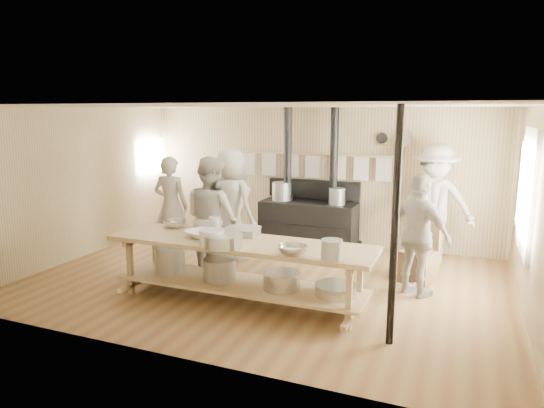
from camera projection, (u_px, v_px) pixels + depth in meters
name	position (u px, v px, depth m)	size (l,w,h in m)	color
ground	(266.00, 280.00, 7.35)	(7.00, 7.00, 0.00)	brown
room_shell	(266.00, 174.00, 7.04)	(7.00, 7.00, 7.00)	tan
window_right	(528.00, 191.00, 6.33)	(0.09, 1.50, 1.65)	beige
left_opening	(151.00, 156.00, 10.14)	(0.00, 0.90, 0.90)	white
stove	(309.00, 219.00, 9.18)	(1.90, 0.75, 2.60)	black
towel_rail	(314.00, 163.00, 9.24)	(3.00, 0.04, 0.47)	tan
back_wall_shelf	(394.00, 141.00, 8.65)	(0.63, 0.14, 0.32)	tan
prep_table	(239.00, 265.00, 6.43)	(3.60, 0.90, 0.85)	tan
support_post	(395.00, 229.00, 5.12)	(0.08, 0.08, 2.60)	black
cook_far_left	(171.00, 206.00, 8.58)	(0.64, 0.42, 1.76)	#B7B0A2
cook_left	(212.00, 218.00, 7.30)	(0.91, 0.71, 1.88)	#B7B0A2
cook_center	(231.00, 204.00, 8.29)	(0.93, 0.61, 1.91)	#B7B0A2
cook_right	(419.00, 236.00, 6.61)	(1.00, 0.42, 1.71)	#B7B0A2
cook_by_window	(435.00, 204.00, 8.10)	(1.30, 0.75, 2.01)	#B7B0A2
chair	(419.00, 263.00, 7.26)	(0.57, 0.57, 0.95)	#503A20
bowl_white_a	(201.00, 234.00, 6.53)	(0.40, 0.40, 0.10)	white
bowl_steel_a	(175.00, 224.00, 7.11)	(0.33, 0.33, 0.10)	silver
bowl_white_b	(246.00, 231.00, 6.68)	(0.40, 0.40, 0.10)	white
bowl_steel_b	(292.00, 250.00, 5.74)	(0.36, 0.36, 0.11)	silver
roasting_pan	(241.00, 232.00, 6.64)	(0.46, 0.31, 0.10)	#B2B2B7
mixing_bowl_large	(223.00, 241.00, 6.08)	(0.49, 0.49, 0.16)	silver
bucket_galv	(332.00, 250.00, 5.55)	(0.25, 0.25, 0.23)	gray
deep_bowl_enamel	(212.00, 238.00, 6.13)	(0.32, 0.32, 0.20)	white
pitcher	(214.00, 224.00, 6.81)	(0.14, 0.14, 0.22)	white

